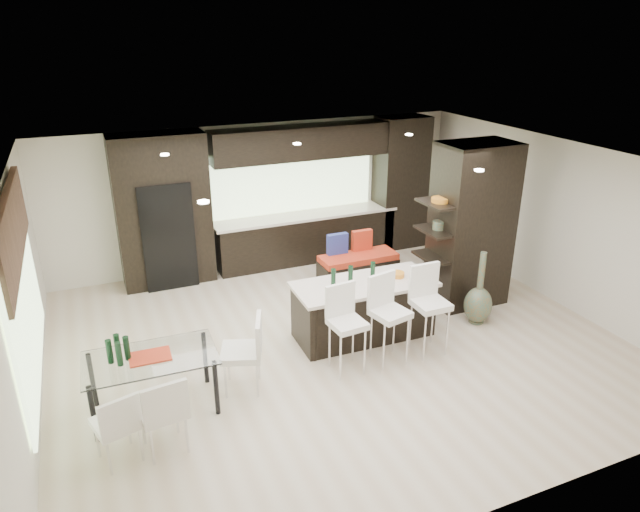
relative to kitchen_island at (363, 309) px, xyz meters
name	(u,v)px	position (x,y,z in m)	size (l,w,h in m)	color
ground	(336,341)	(-0.46, -0.01, -0.44)	(8.00, 8.00, 0.00)	#C7B298
back_wall	(261,194)	(-0.46, 3.49, 0.91)	(8.00, 0.02, 2.70)	beige
left_wall	(20,310)	(-4.46, -0.01, 0.91)	(0.02, 7.00, 2.70)	beige
right_wall	(556,222)	(3.54, -0.01, 0.91)	(0.02, 7.00, 2.70)	beige
ceiling	(338,163)	(-0.46, -0.01, 2.26)	(8.00, 7.00, 0.02)	white
window_left	(25,302)	(-4.42, 0.19, 0.91)	(0.04, 3.20, 1.90)	#B2D199
window_back	(291,181)	(0.14, 3.45, 1.11)	(3.40, 0.04, 1.20)	#B2D199
stone_accent	(12,230)	(-4.39, 0.19, 1.81)	(0.08, 3.00, 0.80)	brown
ceiling_spots	(330,160)	(-0.46, 0.24, 2.24)	(4.00, 3.00, 0.02)	white
back_cabinetry	(291,196)	(0.04, 3.16, 0.91)	(6.80, 0.68, 2.70)	black
refrigerator	(166,233)	(-2.36, 3.11, 0.51)	(0.90, 0.68, 1.90)	black
partition_column	(472,225)	(2.14, 0.39, 0.91)	(1.20, 0.80, 2.70)	black
kitchen_island	(363,309)	(0.00, 0.00, 0.00)	(2.09, 0.90, 0.87)	black
stool_left	(347,339)	(-0.64, -0.77, 0.06)	(0.44, 0.44, 0.99)	white
stool_mid	(389,328)	(0.00, -0.78, 0.08)	(0.45, 0.45, 1.02)	white
stool_right	(429,319)	(0.64, -0.78, 0.09)	(0.46, 0.46, 1.04)	white
bench	(358,269)	(0.78, 1.73, -0.16)	(1.42, 0.55, 0.55)	black
floor_vase	(480,288)	(1.84, -0.34, 0.16)	(0.44, 0.44, 1.19)	#4C553D
dining_table	(154,384)	(-3.15, -0.61, -0.07)	(1.54, 0.86, 0.74)	white
chair_near	(163,415)	(-3.15, -1.37, 0.01)	(0.49, 0.49, 0.90)	white
chair_far	(117,428)	(-3.63, -1.35, -0.03)	(0.44, 0.44, 0.82)	white
chair_end	(242,357)	(-2.05, -0.61, 0.03)	(0.51, 0.51, 0.94)	white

